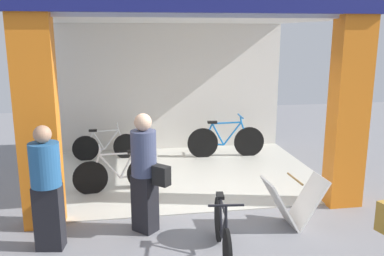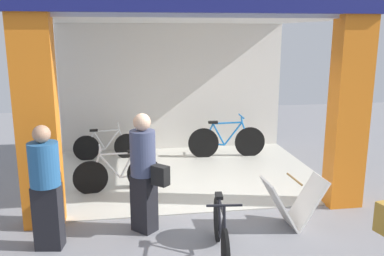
% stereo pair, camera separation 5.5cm
% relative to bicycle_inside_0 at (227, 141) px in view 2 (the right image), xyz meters
% --- Properties ---
extents(ground_plane, '(18.38, 18.38, 0.00)m').
position_rel_bicycle_inside_0_xyz_m(ground_plane, '(-1.08, -2.85, -0.38)').
color(ground_plane, gray).
rests_on(ground_plane, ground).
extents(shop_facade, '(5.39, 4.09, 3.78)m').
position_rel_bicycle_inside_0_xyz_m(shop_facade, '(-1.08, -1.03, 1.62)').
color(shop_facade, beige).
rests_on(shop_facade, ground).
extents(bicycle_inside_0, '(1.73, 0.48, 0.95)m').
position_rel_bicycle_inside_0_xyz_m(bicycle_inside_0, '(0.00, 0.00, 0.00)').
color(bicycle_inside_0, black).
rests_on(bicycle_inside_0, ground).
extents(bicycle_inside_1, '(1.52, 0.42, 0.84)m').
position_rel_bicycle_inside_0_xyz_m(bicycle_inside_1, '(-2.37, -1.72, -0.05)').
color(bicycle_inside_1, black).
rests_on(bicycle_inside_1, ground).
extents(bicycle_inside_2, '(1.44, 0.40, 0.79)m').
position_rel_bicycle_inside_0_xyz_m(bicycle_inside_2, '(-2.65, 0.24, -0.06)').
color(bicycle_inside_2, black).
rests_on(bicycle_inside_2, ground).
extents(bicycle_parked_0, '(0.42, 1.51, 0.83)m').
position_rel_bicycle_inside_0_xyz_m(bicycle_parked_0, '(-1.08, -4.16, -0.05)').
color(bicycle_parked_0, black).
rests_on(bicycle_parked_0, ground).
extents(sandwich_board_sign, '(0.89, 0.51, 0.75)m').
position_rel_bicycle_inside_0_xyz_m(sandwich_board_sign, '(0.13, -3.48, -0.01)').
color(sandwich_board_sign, silver).
rests_on(sandwich_board_sign, ground).
extents(pedestrian_1, '(0.59, 0.59, 1.69)m').
position_rel_bicycle_inside_0_xyz_m(pedestrian_1, '(-1.97, -3.28, 0.50)').
color(pedestrian_1, black).
rests_on(pedestrian_1, ground).
extents(pedestrian_2, '(0.43, 0.43, 1.64)m').
position_rel_bicycle_inside_0_xyz_m(pedestrian_2, '(-3.22, -3.56, 0.48)').
color(pedestrian_2, black).
rests_on(pedestrian_2, ground).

